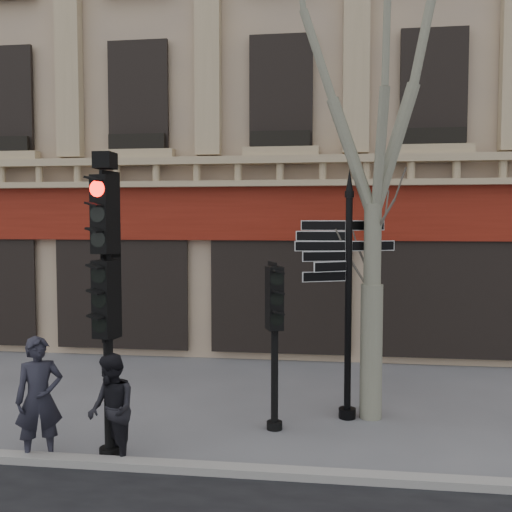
# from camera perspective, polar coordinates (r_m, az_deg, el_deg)

# --- Properties ---
(ground) EXTENTS (80.00, 80.00, 0.00)m
(ground) POSITION_cam_1_polar(r_m,az_deg,el_deg) (9.50, -0.25, -17.57)
(ground) COLOR #59595D
(ground) RESTS_ON ground
(kerb) EXTENTS (80.00, 0.25, 0.12)m
(kerb) POSITION_cam_1_polar(r_m,az_deg,el_deg) (8.19, -1.65, -20.67)
(kerb) COLOR gray
(kerb) RESTS_ON ground
(building) EXTENTS (28.00, 15.52, 18.00)m
(building) POSITION_cam_1_polar(r_m,az_deg,el_deg) (22.01, 4.33, 18.20)
(building) COLOR tan
(building) RESTS_ON ground
(fingerpost) EXTENTS (2.17, 2.17, 4.30)m
(fingerpost) POSITION_cam_1_polar(r_m,az_deg,el_deg) (9.84, 9.26, 0.41)
(fingerpost) COLOR black
(fingerpost) RESTS_ON ground
(traffic_signal_main) EXTENTS (0.53, 0.41, 4.38)m
(traffic_signal_main) POSITION_cam_1_polar(r_m,az_deg,el_deg) (8.32, -14.70, -1.10)
(traffic_signal_main) COLOR black
(traffic_signal_main) RESTS_ON ground
(traffic_signal_secondary) EXTENTS (0.54, 0.46, 2.69)m
(traffic_signal_secondary) POSITION_cam_1_polar(r_m,az_deg,el_deg) (9.30, 1.88, -6.02)
(traffic_signal_secondary) COLOR black
(traffic_signal_secondary) RESTS_ON ground
(plane_tree) EXTENTS (3.39, 3.39, 9.01)m
(plane_tree) POSITION_cam_1_polar(r_m,az_deg,el_deg) (10.33, 11.82, 19.77)
(plane_tree) COLOR gray
(plane_tree) RESTS_ON ground
(pedestrian_a) EXTENTS (0.78, 0.70, 1.78)m
(pedestrian_a) POSITION_cam_1_polar(r_m,az_deg,el_deg) (8.89, -20.87, -13.22)
(pedestrian_a) COLOR #22212D
(pedestrian_a) RESTS_ON ground
(pedestrian_b) EXTENTS (0.94, 0.96, 1.56)m
(pedestrian_b) POSITION_cam_1_polar(r_m,az_deg,el_deg) (8.48, -14.27, -14.69)
(pedestrian_b) COLOR black
(pedestrian_b) RESTS_ON ground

